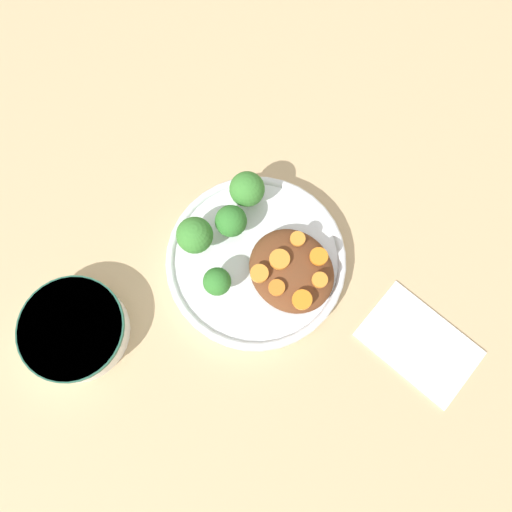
# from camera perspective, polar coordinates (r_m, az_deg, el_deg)

# --- Properties ---
(ground_plane) EXTENTS (4.00, 4.00, 0.00)m
(ground_plane) POSITION_cam_1_polar(r_m,az_deg,el_deg) (0.66, -0.00, -0.89)
(ground_plane) COLOR tan
(plate) EXTENTS (0.23, 0.23, 0.03)m
(plate) POSITION_cam_1_polar(r_m,az_deg,el_deg) (0.65, -0.00, -0.55)
(plate) COLOR white
(plate) RESTS_ON ground_plane
(dip_bowl) EXTENTS (0.13, 0.13, 0.04)m
(dip_bowl) POSITION_cam_1_polar(r_m,az_deg,el_deg) (0.66, -20.03, -7.92)
(dip_bowl) COLOR white
(dip_bowl) RESTS_ON ground_plane
(stew_mound) EXTENTS (0.11, 0.10, 0.04)m
(stew_mound) POSITION_cam_1_polar(r_m,az_deg,el_deg) (0.62, 4.08, -1.66)
(stew_mound) COLOR brown
(stew_mound) RESTS_ON plate
(broccoli_floret_0) EXTENTS (0.04, 0.04, 0.05)m
(broccoli_floret_0) POSITION_cam_1_polar(r_m,az_deg,el_deg) (0.63, -2.94, 3.93)
(broccoli_floret_0) COLOR #759E51
(broccoli_floret_0) RESTS_ON plate
(broccoli_floret_1) EXTENTS (0.05, 0.05, 0.06)m
(broccoli_floret_1) POSITION_cam_1_polar(r_m,az_deg,el_deg) (0.62, -7.00, 2.33)
(broccoli_floret_1) COLOR #7FA85B
(broccoli_floret_1) RESTS_ON plate
(broccoli_floret_2) EXTENTS (0.05, 0.05, 0.06)m
(broccoli_floret_2) POSITION_cam_1_polar(r_m,az_deg,el_deg) (0.64, -1.02, 7.62)
(broccoli_floret_2) COLOR #7FA85B
(broccoli_floret_2) RESTS_ON plate
(broccoli_floret_3) EXTENTS (0.03, 0.03, 0.05)m
(broccoli_floret_3) POSITION_cam_1_polar(r_m,az_deg,el_deg) (0.61, -4.60, -2.78)
(broccoli_floret_3) COLOR #759E51
(broccoli_floret_3) RESTS_ON plate
(carrot_slice_0) EXTENTS (0.02, 0.02, 0.01)m
(carrot_slice_0) POSITION_cam_1_polar(r_m,az_deg,el_deg) (0.60, 7.30, -2.73)
(carrot_slice_0) COLOR orange
(carrot_slice_0) RESTS_ON stew_mound
(carrot_slice_1) EXTENTS (0.02, 0.02, 0.01)m
(carrot_slice_1) POSITION_cam_1_polar(r_m,az_deg,el_deg) (0.61, 7.18, -0.06)
(carrot_slice_1) COLOR orange
(carrot_slice_1) RESTS_ON stew_mound
(carrot_slice_2) EXTENTS (0.02, 0.02, 0.01)m
(carrot_slice_2) POSITION_cam_1_polar(r_m,az_deg,el_deg) (0.59, 5.28, -5.00)
(carrot_slice_2) COLOR orange
(carrot_slice_2) RESTS_ON stew_mound
(carrot_slice_3) EXTENTS (0.03, 0.03, 0.01)m
(carrot_slice_3) POSITION_cam_1_polar(r_m,az_deg,el_deg) (0.60, 2.71, -0.39)
(carrot_slice_3) COLOR orange
(carrot_slice_3) RESTS_ON stew_mound
(carrot_slice_4) EXTENTS (0.02, 0.02, 0.01)m
(carrot_slice_4) POSITION_cam_1_polar(r_m,az_deg,el_deg) (0.60, 0.39, -2.01)
(carrot_slice_4) COLOR orange
(carrot_slice_4) RESTS_ON stew_mound
(carrot_slice_5) EXTENTS (0.02, 0.02, 0.00)m
(carrot_slice_5) POSITION_cam_1_polar(r_m,az_deg,el_deg) (0.60, 2.38, -3.63)
(carrot_slice_5) COLOR orange
(carrot_slice_5) RESTS_ON stew_mound
(carrot_slice_6) EXTENTS (0.02, 0.02, 0.00)m
(carrot_slice_6) POSITION_cam_1_polar(r_m,az_deg,el_deg) (0.61, 4.79, 1.97)
(carrot_slice_6) COLOR orange
(carrot_slice_6) RESTS_ON stew_mound
(napkin) EXTENTS (0.16, 0.12, 0.01)m
(napkin) POSITION_cam_1_polar(r_m,az_deg,el_deg) (0.67, 18.18, -9.47)
(napkin) COLOR white
(napkin) RESTS_ON ground_plane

